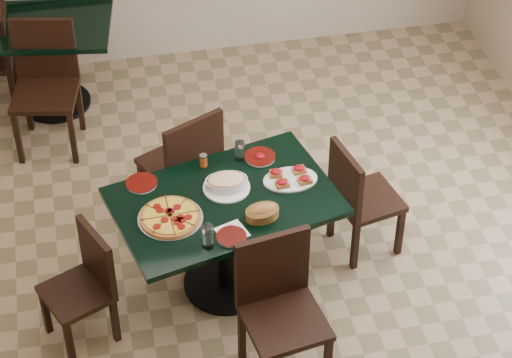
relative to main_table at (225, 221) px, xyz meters
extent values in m
plane|color=#886D4E|center=(0.16, 0.02, -0.57)|extent=(5.50, 5.50, 0.00)
cube|color=black|center=(0.00, 0.00, 0.16)|extent=(1.50, 1.15, 0.04)
cylinder|color=black|center=(0.00, 0.00, -0.21)|extent=(0.11, 0.11, 0.71)
cylinder|color=black|center=(0.00, 0.00, -0.55)|extent=(0.57, 0.57, 0.03)
cube|color=black|center=(-1.00, 2.23, 0.16)|extent=(1.10, 0.87, 0.04)
cylinder|color=black|center=(-1.00, 2.23, -0.21)|extent=(0.11, 0.11, 0.71)
cylinder|color=black|center=(-1.00, 2.23, -0.55)|extent=(0.55, 0.55, 0.03)
cube|color=black|center=(-0.19, 0.73, -0.11)|extent=(0.59, 0.59, 0.04)
cube|color=black|center=(-0.11, 0.55, 0.15)|extent=(0.42, 0.23, 0.48)
cube|color=black|center=(-0.10, 0.99, -0.35)|extent=(0.05, 0.05, 0.44)
cube|color=black|center=(0.06, 0.64, -0.35)|extent=(0.05, 0.05, 0.44)
cube|color=black|center=(-0.45, 0.82, -0.35)|extent=(0.05, 0.05, 0.44)
cube|color=black|center=(-0.28, 0.47, -0.35)|extent=(0.05, 0.05, 0.44)
cube|color=black|center=(0.21, -0.78, -0.11)|extent=(0.52, 0.52, 0.04)
cube|color=black|center=(0.17, -0.58, 0.15)|extent=(0.45, 0.11, 0.48)
cube|color=black|center=(-0.02, -0.62, -0.35)|extent=(0.05, 0.05, 0.44)
cube|color=black|center=(0.36, -0.56, -0.35)|extent=(0.05, 0.05, 0.44)
cube|color=black|center=(0.98, 0.19, -0.16)|extent=(0.48, 0.48, 0.04)
cube|color=black|center=(0.81, 0.15, 0.07)|extent=(0.13, 0.40, 0.43)
cube|color=black|center=(1.19, 0.06, -0.37)|extent=(0.05, 0.05, 0.39)
cube|color=black|center=(0.86, -0.02, -0.37)|extent=(0.05, 0.05, 0.39)
cube|color=black|center=(1.11, 0.39, -0.37)|extent=(0.05, 0.05, 0.39)
cube|color=black|center=(0.78, 0.31, -0.37)|extent=(0.05, 0.05, 0.39)
cube|color=black|center=(-0.96, -0.25, -0.19)|extent=(0.49, 0.49, 0.04)
cube|color=black|center=(-0.81, -0.18, 0.03)|extent=(0.19, 0.35, 0.40)
cube|color=black|center=(-1.17, -0.17, -0.39)|extent=(0.05, 0.05, 0.36)
cube|color=black|center=(-0.88, -0.05, -0.39)|extent=(0.05, 0.05, 0.36)
cube|color=black|center=(-1.04, -0.46, -0.39)|extent=(0.05, 0.05, 0.36)
cube|color=black|center=(-0.75, -0.33, -0.39)|extent=(0.05, 0.05, 0.36)
cube|color=black|center=(-1.05, 1.69, -0.09)|extent=(0.55, 0.55, 0.04)
cube|color=black|center=(-1.01, 1.90, 0.18)|extent=(0.46, 0.13, 0.50)
cube|color=black|center=(-1.29, 1.53, -0.34)|extent=(0.05, 0.05, 0.46)
cube|color=black|center=(-1.21, 1.93, -0.34)|extent=(0.05, 0.05, 0.46)
cube|color=black|center=(-0.90, 1.46, -0.34)|extent=(0.05, 0.05, 0.46)
cube|color=black|center=(-0.82, 1.85, -0.34)|extent=(0.05, 0.05, 0.46)
cube|color=black|center=(-1.31, 2.32, 0.09)|extent=(0.05, 0.41, 0.44)
cube|color=black|center=(-1.31, 2.49, -0.37)|extent=(0.04, 0.04, 0.40)
cube|color=black|center=(-1.32, 2.14, -0.37)|extent=(0.04, 0.04, 0.40)
cylinder|color=#ACADB3|center=(-0.35, -0.11, 0.19)|extent=(0.39, 0.39, 0.01)
cylinder|color=#9A6221|center=(-0.35, -0.11, 0.20)|extent=(0.37, 0.37, 0.02)
cylinder|color=gold|center=(-0.35, -0.11, 0.21)|extent=(0.33, 0.33, 0.01)
cylinder|color=silver|center=(0.03, 0.10, 0.19)|extent=(0.29, 0.29, 0.01)
ellipsoid|color=beige|center=(0.03, 0.10, 0.25)|extent=(0.24, 0.16, 0.04)
ellipsoid|color=#A26F2D|center=(0.19, -0.20, 0.24)|extent=(0.20, 0.12, 0.08)
cylinder|color=silver|center=(-0.02, -0.34, 0.19)|extent=(0.17, 0.17, 0.01)
cylinder|color=#3E0704|center=(-0.02, -0.34, 0.19)|extent=(0.18, 0.18, 0.00)
cylinder|color=silver|center=(0.29, 0.35, 0.19)|extent=(0.20, 0.20, 0.01)
cylinder|color=#3E0704|center=(0.29, 0.35, 0.19)|extent=(0.20, 0.20, 0.00)
ellipsoid|color=maroon|center=(0.29, 0.35, 0.20)|extent=(0.06, 0.06, 0.03)
cylinder|color=silver|center=(-0.48, 0.24, 0.19)|extent=(0.19, 0.19, 0.01)
cylinder|color=#3E0704|center=(-0.48, 0.24, 0.19)|extent=(0.20, 0.20, 0.00)
cube|color=white|center=(-0.01, -0.30, 0.18)|extent=(0.21, 0.21, 0.00)
cube|color=#ACADB3|center=(0.01, -0.30, 0.19)|extent=(0.06, 0.15, 0.00)
cylinder|color=white|center=(0.16, 0.36, 0.25)|extent=(0.06, 0.06, 0.13)
cylinder|color=white|center=(-0.17, -0.38, 0.26)|extent=(0.07, 0.07, 0.16)
cylinder|color=#BE5014|center=(-0.08, 0.34, 0.22)|extent=(0.05, 0.05, 0.08)
cylinder|color=#ACADB3|center=(-0.08, 0.34, 0.26)|extent=(0.05, 0.05, 0.01)
camera|label=1|loc=(-0.70, -4.46, 4.25)|focal=70.00mm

